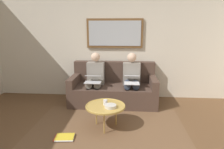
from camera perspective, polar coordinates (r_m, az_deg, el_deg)
name	(u,v)px	position (r m, az deg, el deg)	size (l,w,h in m)	color
wall_rear	(115,44)	(4.76, 0.85, 8.96)	(6.00, 0.12, 2.60)	beige
area_rug	(108,129)	(3.43, -1.15, -15.58)	(2.60, 1.80, 0.01)	brown
couch	(113,89)	(4.47, 0.42, -4.23)	(1.90, 0.90, 0.90)	#4C382D
framed_mirror	(115,33)	(4.66, 0.79, 11.94)	(1.31, 0.05, 0.67)	brown
coffee_table	(105,106)	(3.31, -1.93, -9.25)	(0.67, 0.67, 0.41)	tan
cup	(105,102)	(3.32, -1.95, -8.12)	(0.07, 0.07, 0.09)	silver
bowl	(110,106)	(3.22, -0.46, -9.24)	(0.19, 0.19, 0.05)	beige
person_left	(132,77)	(4.32, 5.73, -0.86)	(0.38, 0.58, 1.14)	gray
laptop_white	(132,79)	(4.08, 5.80, -1.32)	(0.31, 0.39, 0.16)	white
person_right	(95,77)	(4.37, -4.94, -0.66)	(0.38, 0.58, 1.14)	gray
laptop_silver	(93,79)	(4.13, -5.49, -1.21)	(0.34, 0.34, 0.15)	silver
magazine_stack	(64,137)	(3.25, -13.75, -17.42)	(0.32, 0.25, 0.03)	red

